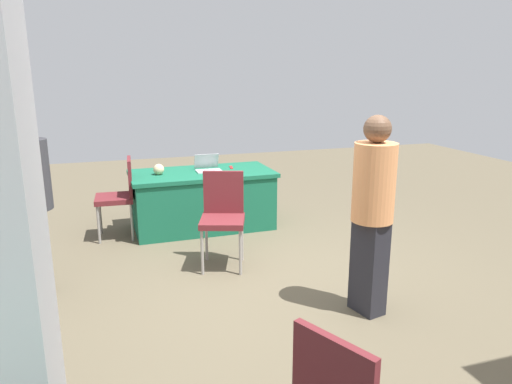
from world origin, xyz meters
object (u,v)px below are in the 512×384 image
Objects in this scene: table_foreground at (203,199)px; yarn_ball at (159,169)px; laptop_silver at (208,168)px; scissors_red at (231,167)px; person_attendee_standing at (32,197)px; chair_near_front at (223,213)px; chair_by_pillar at (120,192)px; person_attendee_browsing at (373,207)px.

yarn_ball is (0.54, 0.01, 0.43)m from table_foreground.
laptop_silver is 0.35m from scissors_red.
person_attendee_standing reaches higher than table_foreground.
chair_near_front is 1.79m from person_attendee_standing.
chair_by_pillar is at bearing 3.78° from table_foreground.
table_foreground is at bearing 13.21° from laptop_silver.
person_attendee_browsing reaches higher than scissors_red.
laptop_silver is at bearing -61.80° from scissors_red.
chair_near_front reaches higher than yarn_ball.
laptop_silver is at bearing -176.97° from yarn_ball.
person_attendee_standing is 9.04× the size of scissors_red.
chair_by_pillar is at bearing -33.02° from chair_near_front.
chair_near_front reaches higher than laptop_silver.
chair_by_pillar is 7.31× the size of yarn_ball.
scissors_red is (-0.33, -0.11, -0.04)m from laptop_silver.
laptop_silver reaches higher than yarn_ball.
yarn_ball is (-0.48, -0.05, 0.24)m from chair_by_pillar.
table_foreground is at bearing -73.68° from chair_near_front.
person_attendee_standing is at bearing 21.13° from chair_near_front.
person_attendee_browsing reaches higher than laptop_silver.
person_attendee_browsing is (-0.91, 1.35, 0.35)m from chair_near_front.
person_attendee_browsing is 5.18× the size of laptop_silver.
yarn_ball is 0.97m from scissors_red.
scissors_red is at bearing -161.44° from laptop_silver.
person_attendee_standing is 12.26× the size of yarn_ball.
person_attendee_browsing is at bearing 118.05° from yarn_ball.
person_attendee_browsing is at bearing 108.03° from table_foreground.
person_attendee_browsing is 12.52× the size of yarn_ball.
person_attendee_browsing reaches higher than table_foreground.
scissors_red is at bearing -62.66° from person_attendee_standing.
person_attendee_standing is 5.08× the size of laptop_silver.
chair_by_pillar is 0.60× the size of person_attendee_standing.
chair_by_pillar is (1.02, 0.07, 0.19)m from table_foreground.
person_attendee_browsing is at bearing 142.73° from chair_near_front.
yarn_ball is at bearing 3.23° from laptop_silver.
scissors_red is at bearing -162.73° from table_foreground.
table_foreground is 2.33m from person_attendee_standing.
laptop_silver is (-0.14, -1.31, 0.21)m from chair_near_front.
chair_by_pillar reaches higher than scissors_red.
chair_by_pillar reaches higher than laptop_silver.
person_attendee_standing reaches higher than chair_by_pillar.
yarn_ball reaches higher than table_foreground.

